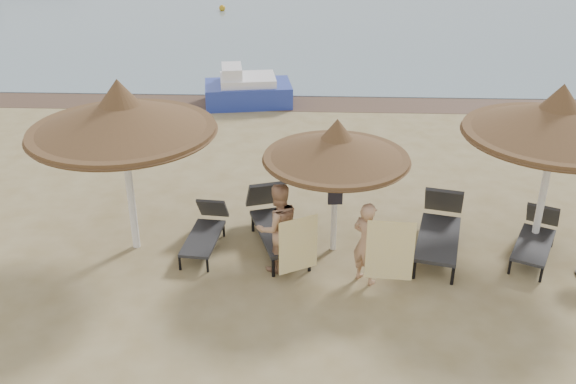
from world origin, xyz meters
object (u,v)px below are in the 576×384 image
lounger_near_left (275,220)px  pedal_boat (247,90)px  palapa_center (337,148)px  lounger_far_left (206,229)px  lounger_near_right (440,227)px  lounger_far_right (536,236)px  palapa_right (558,120)px  person_left (278,221)px  person_right (367,237)px  palapa_left (121,116)px

lounger_near_left → pedal_boat: pedal_boat is taller
palapa_center → lounger_far_left: (-2.31, 0.05, -1.67)m
lounger_near_right → lounger_far_right: bearing=10.3°
palapa_right → person_left: (-4.61, -0.89, -1.52)m
palapa_center → pedal_boat: bearing=106.2°
lounger_near_right → person_left: (-2.87, -0.80, 0.50)m
lounger_far_left → lounger_near_left: lounger_near_left is taller
lounger_near_right → palapa_right: bearing=16.9°
lounger_far_right → person_right: (-3.10, -1.01, 0.50)m
palapa_left → palapa_center: size_ratio=1.26×
lounger_near_left → palapa_left: bearing=169.5°
palapa_center → lounger_far_left: palapa_center is taller
lounger_far_right → lounger_near_right: bearing=-157.8°
lounger_far_left → person_right: person_right is taller
palapa_right → lounger_far_left: palapa_right is taller
lounger_far_right → pedal_boat: 10.05m
person_left → palapa_right: bearing=166.5°
lounger_far_left → lounger_near_left: size_ratio=0.75×
person_right → lounger_near_left: bearing=2.0°
palapa_center → pedal_boat: palapa_center is taller
lounger_near_left → lounger_near_right: size_ratio=1.01×
lounger_far_right → person_right: size_ratio=1.05×
lounger_near_right → person_right: bearing=-127.7°
lounger_near_left → palapa_center: bearing=-31.2°
palapa_left → palapa_right: bearing=2.2°
lounger_far_left → person_right: 3.05m
lounger_far_left → lounger_near_left: 1.27m
palapa_right → lounger_near_left: palapa_right is taller
palapa_center → lounger_far_right: palapa_center is taller
lounger_near_left → lounger_far_right: size_ratio=1.26×
lounger_near_right → person_right: (-1.40, -1.11, 0.42)m
lounger_near_right → person_left: person_left is taller
palapa_left → lounger_near_left: size_ratio=1.43×
lounger_near_right → person_left: bearing=-150.6°
palapa_center → person_left: bearing=-145.2°
palapa_right → lounger_near_right: size_ratio=1.41×
palapa_left → palapa_right: (7.24, 0.28, -0.06)m
lounger_near_left → lounger_near_right: bearing=-20.1°
lounger_far_right → pedal_boat: pedal_boat is taller
palapa_right → person_right: size_ratio=1.84×
pedal_boat → palapa_right: bearing=-61.6°
lounger_far_left → pedal_boat: 8.06m
lounger_near_left → person_left: person_left is taller
lounger_far_right → person_left: (-4.56, -0.69, 0.58)m
palapa_left → person_right: size_ratio=1.89×
palapa_left → lounger_near_left: bearing=7.2°
person_left → lounger_near_left: bearing=-107.6°
palapa_left → person_left: palapa_left is taller
palapa_right → lounger_far_right: bearing=-103.8°
person_left → person_right: 1.50m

